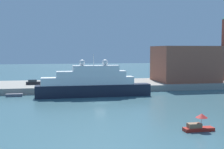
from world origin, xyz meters
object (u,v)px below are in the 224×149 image
(parked_car, at_px, (33,82))
(person_figure, at_px, (50,83))
(mooring_bollard, at_px, (102,85))
(small_motorboat, at_px, (198,124))
(work_barge, at_px, (14,95))
(large_yacht, at_px, (92,84))
(harbor_building, at_px, (185,64))

(parked_car, height_order, person_figure, person_figure)
(person_figure, bearing_deg, mooring_bollard, -16.00)
(small_motorboat, bearing_deg, work_barge, 127.53)
(large_yacht, xyz_separation_m, mooring_bollard, (3.62, 7.10, -1.07))
(small_motorboat, distance_m, harbor_building, 57.45)
(harbor_building, relative_size, parked_car, 4.58)
(large_yacht, bearing_deg, person_figure, 133.84)
(large_yacht, bearing_deg, small_motorboat, -72.80)
(work_barge, relative_size, person_figure, 2.70)
(parked_car, bearing_deg, small_motorboat, -62.44)
(small_motorboat, xyz_separation_m, mooring_bollard, (-7.69, 43.63, 1.25))
(person_figure, bearing_deg, large_yacht, -46.16)
(small_motorboat, height_order, person_figure, person_figure)
(person_figure, bearing_deg, harbor_building, 6.52)
(harbor_building, relative_size, person_figure, 12.33)
(work_barge, height_order, parked_car, parked_car)
(work_barge, relative_size, parked_car, 1.00)
(large_yacht, height_order, work_barge, large_yacht)
(work_barge, xyz_separation_m, mooring_bollard, (23.52, 3.01, 1.87))
(small_motorboat, xyz_separation_m, person_figure, (-22.09, 47.76, 1.52))
(small_motorboat, height_order, parked_car, parked_car)
(mooring_bollard, bearing_deg, harbor_building, 17.26)
(large_yacht, height_order, person_figure, large_yacht)
(parked_car, distance_m, person_figure, 6.50)
(small_motorboat, bearing_deg, parked_car, 117.56)
(large_yacht, distance_m, person_figure, 15.60)
(harbor_building, distance_m, mooring_bollard, 31.26)
(small_motorboat, relative_size, mooring_bollard, 5.27)
(work_barge, distance_m, parked_car, 12.19)
(large_yacht, distance_m, harbor_building, 37.05)
(work_barge, bearing_deg, parked_car, 70.00)
(harbor_building, bearing_deg, work_barge, -167.08)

